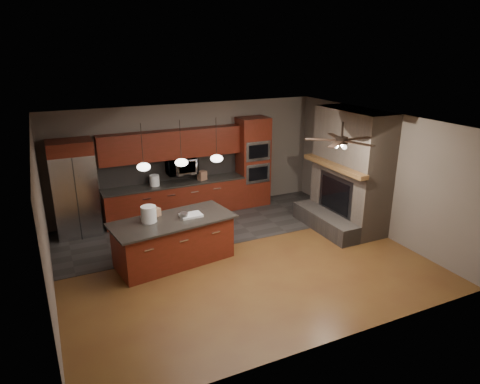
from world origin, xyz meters
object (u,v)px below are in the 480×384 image
refrigerator (75,189)px  cardboard_box (154,212)px  paint_tray (191,215)px  oven_tower (253,162)px  kitchen_island (174,240)px  white_bucket (149,214)px  counter_box (202,175)px  microwave (181,166)px  counter_bucket (155,180)px  paint_can (184,216)px

refrigerator → cardboard_box: 2.31m
paint_tray → refrigerator: bearing=129.5°
oven_tower → kitchen_island: size_ratio=0.94×
kitchen_island → white_bucket: bearing=162.0°
cardboard_box → counter_box: (1.75, 1.93, 0.02)m
refrigerator → microwave: bearing=2.9°
cardboard_box → counter_bucket: bearing=51.8°
cardboard_box → microwave: bearing=35.4°
refrigerator → white_bucket: size_ratio=6.93×
microwave → counter_bucket: size_ratio=2.74×
microwave → white_bucket: bearing=-121.5°
refrigerator → cardboard_box: refrigerator is taller
refrigerator → white_bucket: 2.44m
oven_tower → counter_bucket: bearing=179.8°
white_bucket → counter_box: 2.89m
oven_tower → kitchen_island: 3.79m
refrigerator → counter_box: size_ratio=9.65×
white_bucket → paint_can: bearing=-10.6°
refrigerator → cardboard_box: size_ratio=8.91×
counter_bucket → paint_tray: bearing=-86.6°
paint_tray → cardboard_box: size_ratio=1.72×
refrigerator → paint_tray: 2.98m
kitchen_island → white_bucket: white_bucket is taller
white_bucket → counter_bucket: size_ratio=1.19×
oven_tower → paint_can: oven_tower is taller
cardboard_box → counter_bucket: counter_bucket is taller
kitchen_island → cardboard_box: (-0.29, 0.33, 0.53)m
oven_tower → white_bucket: (-3.37, -2.22, -0.11)m
oven_tower → cardboard_box: size_ratio=9.62×
kitchen_island → counter_box: size_ratio=11.04×
paint_tray → kitchen_island: bearing=178.2°
cardboard_box → counter_box: counter_box is taller
refrigerator → counter_bucket: (1.84, 0.08, -0.07)m
kitchen_island → counter_bucket: bearing=76.0°
refrigerator → white_bucket: bearing=-61.9°
microwave → kitchen_island: bearing=-112.0°
counter_bucket → counter_box: 1.22m
kitchen_island → paint_tray: bearing=-7.8°
refrigerator → counter_box: 3.05m
microwave → oven_tower: bearing=-1.7°
microwave → white_bucket: 2.68m
refrigerator → paint_tray: (1.97, -2.22, -0.16)m
white_bucket → paint_tray: size_ratio=0.75×
white_bucket → paint_can: 0.69m
counter_bucket → oven_tower: bearing=-0.2°
oven_tower → paint_can: bearing=-139.1°
refrigerator → kitchen_island: 2.81m
white_bucket → cardboard_box: size_ratio=1.29×
refrigerator → counter_bucket: 1.84m
kitchen_island → counter_bucket: size_ratio=9.44×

